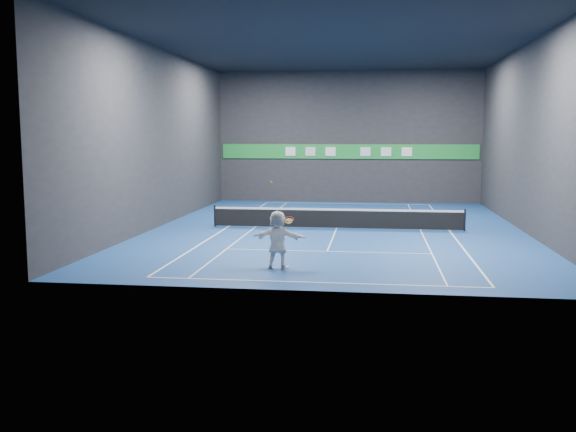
# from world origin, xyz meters

# --- Properties ---
(ground) EXTENTS (26.00, 26.00, 0.00)m
(ground) POSITION_xyz_m (0.00, 0.00, 0.00)
(ground) COLOR navy
(ground) RESTS_ON ground
(ceiling) EXTENTS (26.00, 26.00, 0.00)m
(ceiling) POSITION_xyz_m (0.00, 0.00, 9.00)
(ceiling) COLOR black
(ceiling) RESTS_ON ground
(wall_back) EXTENTS (18.00, 0.10, 9.00)m
(wall_back) POSITION_xyz_m (0.00, 13.00, 4.50)
(wall_back) COLOR #272729
(wall_back) RESTS_ON ground
(wall_front) EXTENTS (18.00, 0.10, 9.00)m
(wall_front) POSITION_xyz_m (0.00, -13.00, 4.50)
(wall_front) COLOR #272729
(wall_front) RESTS_ON ground
(wall_left) EXTENTS (0.10, 26.00, 9.00)m
(wall_left) POSITION_xyz_m (-9.00, 0.00, 4.50)
(wall_left) COLOR #272729
(wall_left) RESTS_ON ground
(wall_right) EXTENTS (0.10, 26.00, 9.00)m
(wall_right) POSITION_xyz_m (9.00, 0.00, 4.50)
(wall_right) COLOR #272729
(wall_right) RESTS_ON ground
(baseline_near) EXTENTS (10.98, 0.08, 0.01)m
(baseline_near) POSITION_xyz_m (0.00, -11.89, 0.00)
(baseline_near) COLOR white
(baseline_near) RESTS_ON ground
(baseline_far) EXTENTS (10.98, 0.08, 0.01)m
(baseline_far) POSITION_xyz_m (0.00, 11.89, 0.00)
(baseline_far) COLOR white
(baseline_far) RESTS_ON ground
(sideline_doubles_left) EXTENTS (0.08, 23.78, 0.01)m
(sideline_doubles_left) POSITION_xyz_m (-5.49, 0.00, 0.00)
(sideline_doubles_left) COLOR white
(sideline_doubles_left) RESTS_ON ground
(sideline_doubles_right) EXTENTS (0.08, 23.78, 0.01)m
(sideline_doubles_right) POSITION_xyz_m (5.49, 0.00, 0.00)
(sideline_doubles_right) COLOR white
(sideline_doubles_right) RESTS_ON ground
(sideline_singles_left) EXTENTS (0.06, 23.78, 0.01)m
(sideline_singles_left) POSITION_xyz_m (-4.11, 0.00, 0.00)
(sideline_singles_left) COLOR white
(sideline_singles_left) RESTS_ON ground
(sideline_singles_right) EXTENTS (0.06, 23.78, 0.01)m
(sideline_singles_right) POSITION_xyz_m (4.11, 0.00, 0.00)
(sideline_singles_right) COLOR white
(sideline_singles_right) RESTS_ON ground
(service_line_near) EXTENTS (8.23, 0.06, 0.01)m
(service_line_near) POSITION_xyz_m (0.00, -6.40, 0.00)
(service_line_near) COLOR white
(service_line_near) RESTS_ON ground
(service_line_far) EXTENTS (8.23, 0.06, 0.01)m
(service_line_far) POSITION_xyz_m (0.00, 6.40, 0.00)
(service_line_far) COLOR white
(service_line_far) RESTS_ON ground
(center_service_line) EXTENTS (0.06, 12.80, 0.01)m
(center_service_line) POSITION_xyz_m (0.00, 0.00, 0.00)
(center_service_line) COLOR white
(center_service_line) RESTS_ON ground
(player) EXTENTS (1.94, 0.85, 2.03)m
(player) POSITION_xyz_m (-1.48, -9.84, 1.01)
(player) COLOR white
(player) RESTS_ON ground
(tennis_ball) EXTENTS (0.07, 0.07, 0.07)m
(tennis_ball) POSITION_xyz_m (-1.74, -9.64, 2.99)
(tennis_ball) COLOR #DBF528
(tennis_ball) RESTS_ON player
(tennis_net) EXTENTS (12.50, 0.10, 1.07)m
(tennis_net) POSITION_xyz_m (0.00, 0.00, 0.54)
(tennis_net) COLOR black
(tennis_net) RESTS_ON ground
(sponsor_banner) EXTENTS (17.64, 0.11, 1.00)m
(sponsor_banner) POSITION_xyz_m (0.00, 12.93, 3.50)
(sponsor_banner) COLOR green
(sponsor_banner) RESTS_ON wall_back
(tennis_racket) EXTENTS (0.43, 0.36, 0.63)m
(tennis_racket) POSITION_xyz_m (-1.10, -9.80, 1.67)
(tennis_racket) COLOR red
(tennis_racket) RESTS_ON player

